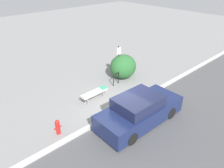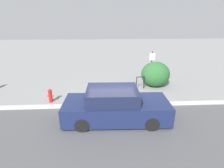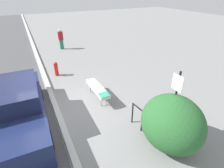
{
  "view_description": "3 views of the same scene",
  "coord_description": "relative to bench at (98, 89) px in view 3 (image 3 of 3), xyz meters",
  "views": [
    {
      "loc": [
        -6.84,
        -6.79,
        6.86
      ],
      "look_at": [
        0.83,
        1.47,
        0.77
      ],
      "focal_mm": 35.0,
      "sensor_mm": 36.0,
      "label": 1
    },
    {
      "loc": [
        -0.45,
        -8.13,
        4.34
      ],
      "look_at": [
        0.01,
        0.28,
        1.13
      ],
      "focal_mm": 28.0,
      "sensor_mm": 36.0,
      "label": 2
    },
    {
      "loc": [
        5.64,
        -0.51,
        4.23
      ],
      "look_at": [
        0.38,
        2.13,
        0.93
      ],
      "focal_mm": 28.0,
      "sensor_mm": 36.0,
      "label": 3
    }
  ],
  "objects": [
    {
      "name": "curb",
      "position": [
        0.26,
        -1.77,
        -0.42
      ],
      "size": [
        60.0,
        0.2,
        0.13
      ],
      "color": "#B7B7B2",
      "rests_on": "ground_plane"
    },
    {
      "name": "sign_post",
      "position": [
        3.03,
        1.15,
        0.9
      ],
      "size": [
        0.36,
        0.08,
        2.3
      ],
      "color": "black",
      "rests_on": "ground_plane"
    },
    {
      "name": "bench",
      "position": [
        0.0,
        0.0,
        0.0
      ],
      "size": [
        1.69,
        0.43,
        0.57
      ],
      "rotation": [
        0.0,
        0.0,
        0.01
      ],
      "color": "#99999E",
      "rests_on": "ground_plane"
    },
    {
      "name": "fire_hydrant",
      "position": [
        -3.07,
        -1.12,
        -0.08
      ],
      "size": [
        0.36,
        0.22,
        0.77
      ],
      "color": "red",
      "rests_on": "ground_plane"
    },
    {
      "name": "ground_plane",
      "position": [
        0.26,
        -1.77,
        -0.49
      ],
      "size": [
        60.0,
        60.0,
        0.0
      ],
      "primitive_type": "plane",
      "color": "gray"
    },
    {
      "name": "shrub_hedge",
      "position": [
        3.28,
        0.95,
        0.34
      ],
      "size": [
        1.87,
        1.7,
        1.65
      ],
      "color": "#28602D",
      "rests_on": "ground_plane"
    },
    {
      "name": "bike_rack",
      "position": [
        2.2,
        0.52,
        0.01
      ],
      "size": [
        0.55,
        0.1,
        0.83
      ],
      "rotation": [
        0.0,
        0.0,
        0.1
      ],
      "color": "black",
      "rests_on": "ground_plane"
    },
    {
      "name": "pedestrian",
      "position": [
        -7.57,
        0.17,
        0.32
      ],
      "size": [
        0.22,
        0.36,
        1.51
      ],
      "rotation": [
        0.0,
        0.0,
        4.83
      ],
      "color": "#267259",
      "rests_on": "ground_plane"
    },
    {
      "name": "parked_car_near",
      "position": [
        0.33,
        -3.08,
        0.19
      ],
      "size": [
        4.62,
        1.96,
        1.5
      ],
      "rotation": [
        0.0,
        0.0,
        -0.03
      ],
      "color": "black",
      "rests_on": "ground_plane"
    }
  ]
}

